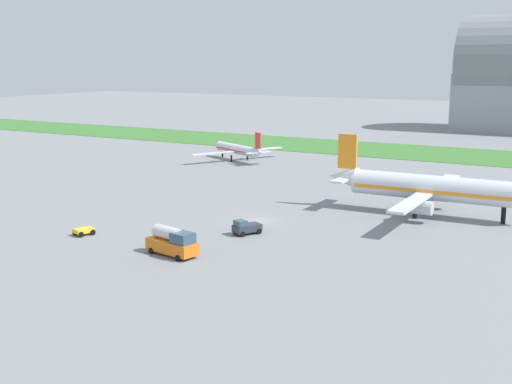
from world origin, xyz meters
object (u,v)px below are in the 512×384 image
airplane_midfield_jet (428,188)px  airplane_taxiing_turboprop (238,149)px  fuel_truck_near_gate (172,242)px  pushback_tug_by_runway (246,227)px  baggage_cart_midfield (84,231)px

airplane_midfield_jet → airplane_taxiing_turboprop: size_ratio=1.46×
fuel_truck_near_gate → pushback_tug_by_runway: (2.40, 12.31, -0.67)m
airplane_taxiing_turboprop → pushback_tug_by_runway: 64.49m
fuel_truck_near_gate → baggage_cart_midfield: fuel_truck_near_gate is taller
airplane_midfield_jet → fuel_truck_near_gate: size_ratio=4.60×
airplane_taxiing_turboprop → pushback_tug_by_runway: size_ratio=5.35×
fuel_truck_near_gate → pushback_tug_by_runway: size_ratio=1.70×
baggage_cart_midfield → fuel_truck_near_gate: bearing=100.3°
baggage_cart_midfield → pushback_tug_by_runway: pushback_tug_by_runway is taller
airplane_taxiing_turboprop → fuel_truck_near_gate: 74.07m
fuel_truck_near_gate → airplane_taxiing_turboprop: bearing=126.2°
airplane_midfield_jet → pushback_tug_by_runway: size_ratio=7.80×
pushback_tug_by_runway → fuel_truck_near_gate: bearing=13.8°
fuel_truck_near_gate → pushback_tug_by_runway: bearing=89.4°
airplane_taxiing_turboprop → fuel_truck_near_gate: size_ratio=3.16×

